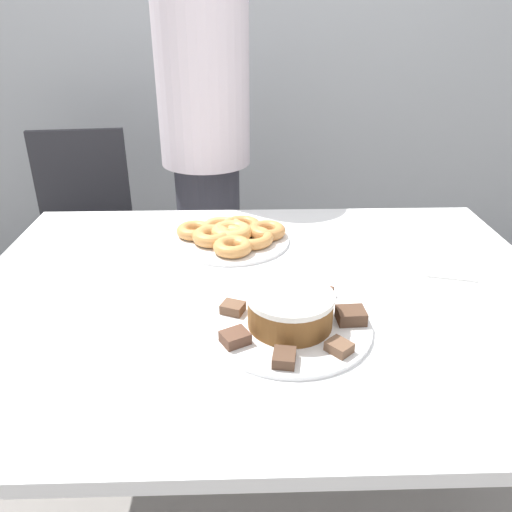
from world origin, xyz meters
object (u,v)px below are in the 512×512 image
plate_donuts (232,240)px  napkin (449,270)px  frosted_cake (290,309)px  office_chair_left (85,245)px  plate_cake (290,326)px  person_standing (206,149)px

plate_donuts → napkin: 0.59m
frosted_cake → napkin: size_ratio=1.22×
office_chair_left → plate_cake: 1.39m
plate_donuts → frosted_cake: (0.13, -0.44, 0.04)m
office_chair_left → plate_cake: size_ratio=2.58×
person_standing → plate_cake: 1.02m
office_chair_left → plate_donuts: bearing=-51.7°
person_standing → napkin: size_ratio=11.11×
plate_donuts → office_chair_left: bearing=134.4°
person_standing → plate_donuts: bearing=-79.3°
plate_cake → frosted_cake: bearing=104.0°
person_standing → napkin: (0.66, -0.74, -0.13)m
person_standing → plate_cake: person_standing is taller
plate_donuts → frosted_cake: bearing=-74.0°
person_standing → napkin: 1.00m
office_chair_left → napkin: bearing=-41.7°
office_chair_left → frosted_cake: 1.40m
office_chair_left → frosted_cake: office_chair_left is taller
person_standing → plate_cake: (0.23, -0.98, -0.13)m
person_standing → office_chair_left: person_standing is taller
frosted_cake → napkin: (0.43, 0.24, -0.04)m
office_chair_left → napkin: 1.52m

